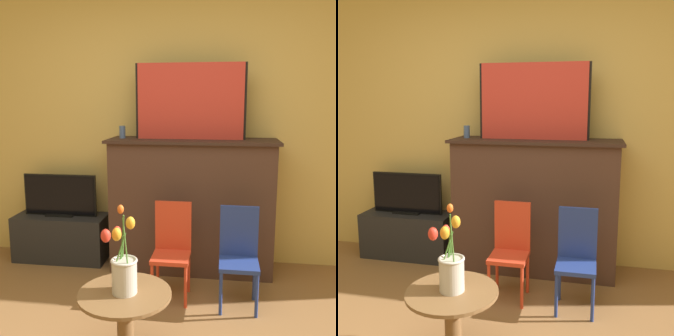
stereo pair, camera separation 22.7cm
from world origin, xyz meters
TOP-DOWN VIEW (x-y plane):
  - wall_back at (0.00, 2.13)m, footprint 8.00×0.06m
  - fireplace_mantel at (0.17, 1.88)m, footprint 1.46×0.48m
  - painting at (0.15, 1.89)m, footprint 0.94×0.03m
  - mantel_candle at (-0.44, 1.88)m, footprint 0.05×0.05m
  - tv_stand at (-1.06, 1.90)m, footprint 0.86×0.35m
  - tv_monitor at (-1.06, 1.91)m, footprint 0.69×0.12m
  - chair_red at (0.07, 1.35)m, footprint 0.28×0.28m
  - chair_blue at (0.57, 1.29)m, footprint 0.28×0.28m
  - side_table at (-0.08, 0.50)m, footprint 0.52×0.52m
  - vase_tulips at (-0.09, 0.50)m, footprint 0.20×0.23m

SIDE VIEW (x-z plane):
  - tv_stand at x=-1.06m, z-range 0.00..0.43m
  - side_table at x=-0.08m, z-range 0.07..0.52m
  - chair_red at x=0.07m, z-range 0.04..0.77m
  - chair_blue at x=0.57m, z-range 0.04..0.77m
  - vase_tulips at x=-0.09m, z-range 0.36..0.83m
  - fireplace_mantel at x=0.17m, z-range 0.01..1.18m
  - tv_monitor at x=-1.06m, z-range 0.42..0.81m
  - mantel_candle at x=-0.44m, z-range 1.17..1.28m
  - wall_back at x=0.00m, z-range 0.00..2.70m
  - painting at x=0.15m, z-range 1.17..1.81m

